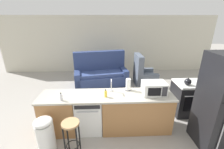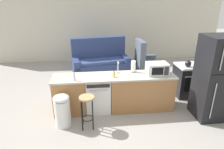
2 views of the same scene
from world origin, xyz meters
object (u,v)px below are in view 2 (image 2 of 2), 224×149
(paper_towel_roll, at_px, (133,67))
(dish_soap_bottle, at_px, (74,78))
(dishwasher, at_px, (98,94))
(refrigerator, at_px, (215,78))
(stove_range, at_px, (189,80))
(bar_stool, at_px, (87,105))
(trash_bin, at_px, (62,110))
(microwave, at_px, (157,69))
(kettle, at_px, (188,64))
(soap_bottle, at_px, (114,74))
(armchair, at_px, (145,63))
(couch, at_px, (100,62))

(paper_towel_roll, relative_size, dish_soap_bottle, 1.60)
(dishwasher, distance_m, refrigerator, 2.71)
(stove_range, xyz_separation_m, bar_stool, (-2.86, -1.25, 0.08))
(refrigerator, distance_m, dish_soap_bottle, 3.14)
(dish_soap_bottle, distance_m, trash_bin, 0.75)
(microwave, xyz_separation_m, paper_towel_roll, (-0.54, 0.21, -0.00))
(stove_range, xyz_separation_m, dish_soap_bottle, (-3.12, -0.75, 0.52))
(refrigerator, xyz_separation_m, microwave, (-1.16, 0.55, 0.08))
(microwave, xyz_separation_m, kettle, (1.00, 0.42, -0.05))
(kettle, bearing_deg, trash_bin, -162.87)
(refrigerator, bearing_deg, stove_range, 89.99)
(dishwasher, relative_size, dish_soap_bottle, 4.77)
(stove_range, distance_m, refrigerator, 1.21)
(soap_bottle, distance_m, trash_bin, 1.40)
(soap_bottle, xyz_separation_m, armchair, (1.46, 2.58, -0.62))
(dish_soap_bottle, xyz_separation_m, couch, (0.71, 2.84, -0.58))
(stove_range, bearing_deg, bar_stool, -156.41)
(refrigerator, xyz_separation_m, dish_soap_bottle, (-3.12, 0.35, 0.01))
(soap_bottle, height_order, bar_stool, soap_bottle)
(stove_range, xyz_separation_m, armchair, (-0.76, 1.93, -0.10))
(bar_stool, relative_size, trash_bin, 1.00)
(dishwasher, distance_m, stove_range, 2.66)
(microwave, bearing_deg, kettle, 23.07)
(paper_towel_roll, relative_size, bar_stool, 0.38)
(bar_stool, bearing_deg, kettle, 22.63)
(soap_bottle, bearing_deg, armchair, 60.45)
(soap_bottle, height_order, dish_soap_bottle, same)
(soap_bottle, relative_size, couch, 0.08)
(armchair, bearing_deg, trash_bin, -130.79)
(kettle, bearing_deg, refrigerator, -80.34)
(dish_soap_bottle, xyz_separation_m, armchair, (2.36, 2.68, -0.62))
(paper_towel_roll, bearing_deg, dishwasher, -167.16)
(stove_range, bearing_deg, paper_towel_roll, -168.59)
(trash_bin, height_order, couch, couch)
(couch, bearing_deg, dishwasher, -94.01)
(bar_stool, bearing_deg, dish_soap_bottle, 117.86)
(soap_bottle, distance_m, kettle, 2.12)
(microwave, distance_m, couch, 3.00)
(stove_range, distance_m, trash_bin, 3.58)
(paper_towel_roll, relative_size, armchair, 0.24)
(kettle, relative_size, couch, 0.10)
(dish_soap_bottle, height_order, couch, couch)
(paper_towel_roll, bearing_deg, stove_range, 11.41)
(dish_soap_bottle, xyz_separation_m, kettle, (2.96, 0.62, 0.01))
(refrigerator, height_order, dish_soap_bottle, refrigerator)
(refrigerator, distance_m, soap_bottle, 2.27)
(dishwasher, xyz_separation_m, kettle, (2.43, 0.42, 0.56))
(dish_soap_bottle, xyz_separation_m, bar_stool, (0.26, -0.50, -0.44))
(bar_stool, bearing_deg, trash_bin, 166.76)
(dish_soap_bottle, relative_size, couch, 0.08)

